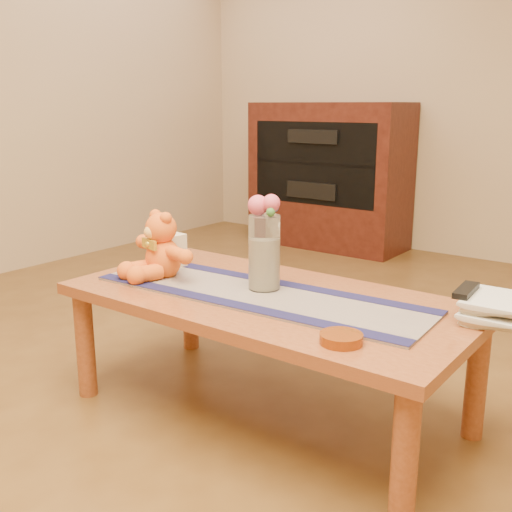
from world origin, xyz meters
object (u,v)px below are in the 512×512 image
Objects in this scene: glass_vase at (264,253)px; tv_remote at (466,290)px; pillar_candle at (168,250)px; bronze_ball at (267,276)px; amber_dish at (341,339)px; book_bottom at (465,312)px; teddy_bear at (163,245)px.

glass_vase reaches higher than tv_remote.
pillar_candle reaches higher than bronze_ball.
pillar_candle is 0.98m from amber_dish.
bronze_ball is at bearing -175.35° from tv_remote.
bronze_ball is 0.68m from tv_remote.
book_bottom is at bearing 9.92° from bronze_ball.
book_bottom is (0.65, 0.16, -0.13)m from glass_vase.
pillar_candle is (-0.08, 0.10, -0.05)m from teddy_bear.
glass_vase is at bearing 26.84° from teddy_bear.
tv_remote is at bearing 13.40° from glass_vase.
glass_vase is at bearing -171.04° from tv_remote.
tv_remote is at bearing 64.64° from amber_dish.
teddy_bear is 1.08m from tv_remote.
pillar_candle is 1.09× the size of amber_dish.
tv_remote is (0.00, -0.01, 0.07)m from book_bottom.
teddy_bear is 0.42m from glass_vase.
teddy_bear is at bearing -174.04° from book_bottom.
amber_dish reaches higher than book_bottom.
pillar_candle is 0.81× the size of tv_remote.
tv_remote reaches higher than bronze_ball.
bronze_ball reaches higher than book_bottom.
glass_vase is at bearing -65.15° from bronze_ball.
bronze_ball is 0.29× the size of book_bottom.
bronze_ball is 0.68m from book_bottom.
teddy_bear reaches higher than amber_dish.
pillar_candle is 0.58× the size of book_bottom.
tv_remote is at bearing 27.69° from teddy_bear.
glass_vase is 1.62× the size of tv_remote.
amber_dish is at bearing -122.19° from book_bottom.
glass_vase is (0.41, 0.09, 0.01)m from teddy_bear.
pillar_candle is 1.15m from book_bottom.
teddy_bear reaches higher than book_bottom.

